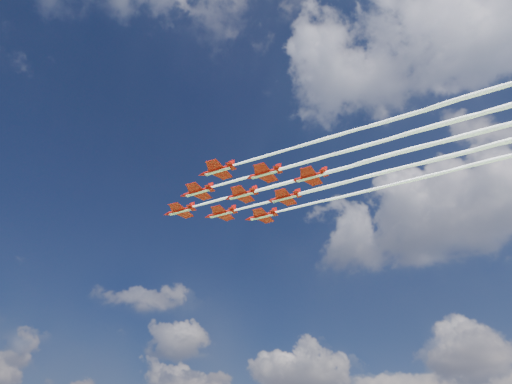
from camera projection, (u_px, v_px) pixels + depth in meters
jet_lead at (418, 148)px, 126.39m from camera, size 149.18×29.15×2.75m
jet_row2_port at (458, 120)px, 117.17m from camera, size 149.18×29.15×2.75m
jet_row2_starb at (466, 152)px, 127.73m from camera, size 149.18×29.15×2.75m
jet_row3_port at (506, 87)px, 107.96m from camera, size 149.18×29.15×2.75m
jet_row3_centre at (509, 124)px, 118.52m from camera, size 149.18×29.15×2.75m
jet_row3_starb at (512, 156)px, 129.08m from camera, size 149.18×29.15×2.75m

